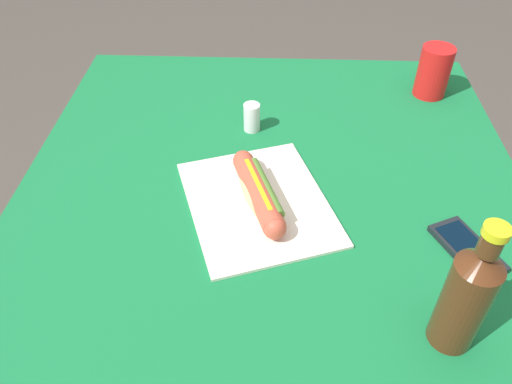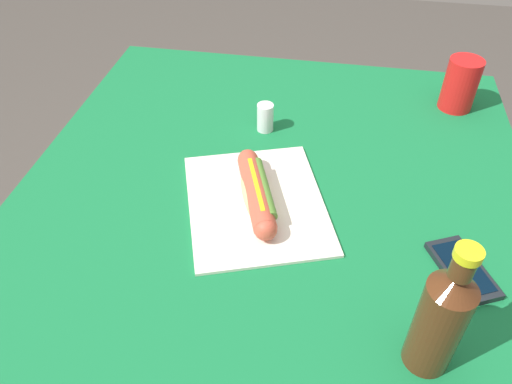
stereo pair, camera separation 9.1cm
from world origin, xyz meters
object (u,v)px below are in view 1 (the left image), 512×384
hot_dog (257,192)px  cell_phone (465,248)px  drinking_cup (432,72)px  soda_bottle (464,296)px  salt_shaker (250,117)px

hot_dog → cell_phone: (0.10, 0.36, -0.02)m
cell_phone → drinking_cup: bearing=175.2°
soda_bottle → salt_shaker: 0.60m
cell_phone → drinking_cup: (-0.51, 0.04, 0.05)m
salt_shaker → hot_dog: bearing=5.6°
drinking_cup → cell_phone: bearing=-4.8°
hot_dog → cell_phone: bearing=74.3°
hot_dog → soda_bottle: size_ratio=0.97×
hot_dog → soda_bottle: 0.40m
soda_bottle → drinking_cup: (-0.68, 0.11, -0.04)m
drinking_cup → hot_dog: bearing=-44.3°
soda_bottle → drinking_cup: 0.69m
soda_bottle → cell_phone: bearing=157.1°
cell_phone → soda_bottle: size_ratio=0.64×
soda_bottle → drinking_cup: bearing=170.5°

